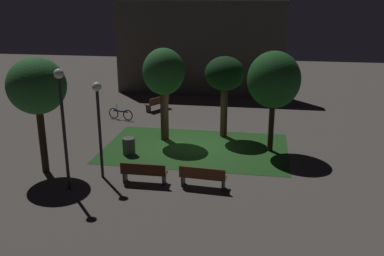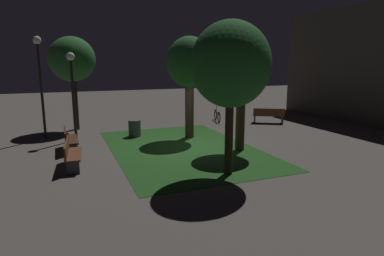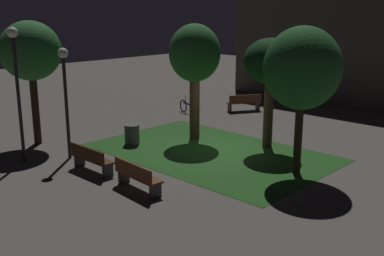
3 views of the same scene
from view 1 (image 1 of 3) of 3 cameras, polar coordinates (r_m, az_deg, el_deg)
ground_plane at (r=20.94m, az=0.04°, el=-2.51°), size 60.00×60.00×0.00m
grass_lawn at (r=20.74m, az=0.50°, el=-2.70°), size 8.83×5.66×0.01m
bench_by_lamp at (r=16.89m, az=-6.49°, el=-5.92°), size 1.80×0.49×0.88m
bench_front_right at (r=16.43m, az=1.45°, el=-6.49°), size 1.83×0.62×0.88m
bench_front_left at (r=27.61m, az=-4.60°, el=3.41°), size 1.32×1.80×0.88m
tree_back_left at (r=21.73m, az=4.41°, el=7.06°), size 2.02×2.02×4.21m
tree_left_canopy at (r=19.84m, az=10.92°, el=6.33°), size 2.43×2.43×4.76m
tree_back_right at (r=18.06m, az=-20.10°, el=5.20°), size 2.34×2.34×4.83m
tree_near_wall at (r=21.14m, az=-3.82°, el=7.30°), size 2.08×2.08×4.69m
lamp_post_path_center at (r=16.10m, az=-17.03°, el=2.33°), size 0.36×0.36×4.66m
lamp_post_plaza_east at (r=17.03m, az=-12.43°, el=2.03°), size 0.36×0.36×3.95m
trash_bin at (r=20.02m, az=-8.47°, el=-2.44°), size 0.59×0.59×0.80m
bicycle at (r=25.74m, az=-9.54°, el=1.87°), size 1.62×0.47×0.93m
building_wall_backdrop at (r=31.53m, az=0.96°, el=10.60°), size 12.39×0.80×6.79m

